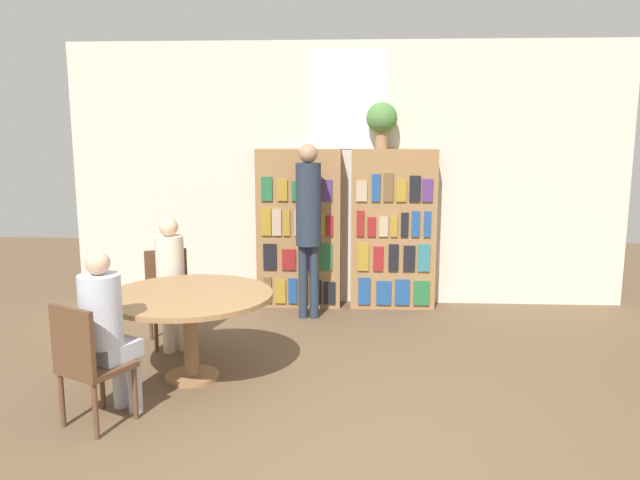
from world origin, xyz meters
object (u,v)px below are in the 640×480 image
(reading_table, at_px, (190,306))
(librarian_standing, at_px, (309,214))
(chair_left_side, at_px, (169,292))
(bookshelf_right, at_px, (393,230))
(seated_reader_left, at_px, (171,275))
(flower_vase, at_px, (382,120))
(chair_near_camera, at_px, (87,360))
(bookshelf_left, at_px, (299,229))
(seated_reader_right, at_px, (106,324))

(reading_table, bearing_deg, librarian_standing, 64.01)
(reading_table, relative_size, librarian_standing, 0.72)
(chair_left_side, bearing_deg, bookshelf_right, -175.55)
(bookshelf_right, bearing_deg, seated_reader_left, -145.32)
(flower_vase, height_order, chair_near_camera, flower_vase)
(bookshelf_left, distance_m, chair_left_side, 1.79)
(bookshelf_right, bearing_deg, seated_reader_right, -126.02)
(reading_table, xyz_separation_m, chair_left_side, (-0.45, 0.91, -0.13))
(bookshelf_left, relative_size, chair_near_camera, 2.05)
(bookshelf_left, distance_m, seated_reader_left, 1.83)
(seated_reader_left, distance_m, librarian_standing, 1.61)
(flower_vase, height_order, chair_left_side, flower_vase)
(reading_table, relative_size, chair_left_side, 1.54)
(reading_table, distance_m, seated_reader_left, 0.84)
(chair_near_camera, xyz_separation_m, seated_reader_left, (0.10, 1.64, 0.21))
(reading_table, height_order, librarian_standing, librarian_standing)
(seated_reader_left, height_order, librarian_standing, librarian_standing)
(librarian_standing, bearing_deg, seated_reader_right, -116.53)
(reading_table, xyz_separation_m, librarian_standing, (0.84, 1.72, 0.52))
(seated_reader_left, bearing_deg, chair_left_side, -90.00)
(chair_left_side, bearing_deg, flower_vase, -173.70)
(flower_vase, distance_m, reading_table, 3.14)
(bookshelf_right, xyz_separation_m, seated_reader_right, (-2.15, -2.96, -0.21))
(chair_left_side, xyz_separation_m, librarian_standing, (1.29, 0.81, 0.65))
(seated_reader_left, bearing_deg, reading_table, 90.00)
(chair_near_camera, height_order, librarian_standing, librarian_standing)
(seated_reader_left, bearing_deg, flower_vase, -169.55)
(chair_left_side, relative_size, seated_reader_left, 0.72)
(reading_table, height_order, seated_reader_right, seated_reader_right)
(flower_vase, relative_size, chair_near_camera, 0.58)
(seated_reader_right, bearing_deg, bookshelf_right, 81.73)
(bookshelf_right, xyz_separation_m, reading_table, (-1.76, -2.22, -0.28))
(bookshelf_left, distance_m, librarian_standing, 0.57)
(chair_left_side, relative_size, seated_reader_right, 0.72)
(bookshelf_right, bearing_deg, chair_near_camera, -125.64)
(seated_reader_right, bearing_deg, chair_near_camera, -90.00)
(seated_reader_left, bearing_deg, seated_reader_right, 62.94)
(chair_left_side, distance_m, librarian_standing, 1.66)
(chair_near_camera, bearing_deg, flower_vase, 83.97)
(flower_vase, distance_m, chair_near_camera, 4.10)
(bookshelf_left, xyz_separation_m, seated_reader_right, (-1.08, -2.96, -0.21))
(reading_table, height_order, seated_reader_left, seated_reader_left)
(seated_reader_right, bearing_deg, reading_table, 90.00)
(chair_near_camera, bearing_deg, librarian_standing, 91.14)
(flower_vase, height_order, seated_reader_right, flower_vase)
(reading_table, relative_size, chair_near_camera, 1.54)
(flower_vase, distance_m, chair_left_side, 2.95)
(chair_left_side, xyz_separation_m, seated_reader_right, (0.06, -1.65, 0.21))
(reading_table, bearing_deg, seated_reader_left, 116.26)
(chair_near_camera, bearing_deg, seated_reader_right, 90.00)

